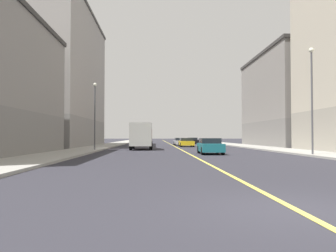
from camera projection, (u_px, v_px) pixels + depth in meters
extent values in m
plane|color=#2B2A32|center=(297.00, 210.00, 6.89)|extent=(400.00, 400.00, 0.00)
cube|color=#9E9B93|center=(235.00, 145.00, 56.22)|extent=(3.84, 168.00, 0.15)
cube|color=#9E9B93|center=(109.00, 145.00, 55.46)|extent=(3.84, 168.00, 0.15)
cube|color=#E5D14C|center=(173.00, 145.00, 55.84)|extent=(0.16, 154.00, 0.01)
cube|color=slate|center=(295.00, 134.00, 49.54)|extent=(10.43, 19.85, 3.57)
cube|color=gray|center=(295.00, 89.00, 49.73)|extent=(10.43, 19.85, 9.31)
cube|color=#3B3937|center=(294.00, 56.00, 49.87)|extent=(10.73, 20.15, 0.40)
cube|color=gray|center=(55.00, 133.00, 49.91)|extent=(10.43, 25.50, 3.92)
cube|color=#9E9993|center=(56.00, 67.00, 50.19)|extent=(10.43, 25.50, 15.25)
cube|color=#474442|center=(56.00, 14.00, 50.42)|extent=(10.73, 25.80, 0.40)
cylinder|color=#4C4C51|center=(312.00, 103.00, 25.64)|extent=(0.14, 0.14, 7.61)
sphere|color=#EAEACC|center=(311.00, 50.00, 25.76)|extent=(0.36, 0.36, 0.36)
cylinder|color=#4C4C51|center=(95.00, 118.00, 34.37)|extent=(0.14, 0.14, 6.33)
sphere|color=#EAEACC|center=(95.00, 85.00, 34.46)|extent=(0.36, 0.36, 0.36)
cube|color=silver|center=(180.00, 142.00, 55.27)|extent=(1.91, 4.10, 0.58)
cube|color=black|center=(180.00, 139.00, 55.20)|extent=(1.63, 1.83, 0.40)
cylinder|color=black|center=(174.00, 143.00, 56.46)|extent=(0.24, 0.65, 0.64)
cylinder|color=black|center=(184.00, 143.00, 56.57)|extent=(0.24, 0.65, 0.64)
cylinder|color=black|center=(175.00, 144.00, 53.96)|extent=(0.24, 0.65, 0.64)
cylinder|color=black|center=(186.00, 144.00, 54.07)|extent=(0.24, 0.65, 0.64)
cube|color=black|center=(193.00, 141.00, 66.76)|extent=(1.96, 4.26, 0.56)
cube|color=black|center=(193.00, 139.00, 66.97)|extent=(1.66, 2.18, 0.41)
cylinder|color=black|center=(188.00, 142.00, 67.99)|extent=(0.25, 0.65, 0.64)
cylinder|color=black|center=(196.00, 142.00, 68.12)|extent=(0.25, 0.65, 0.64)
cylinder|color=black|center=(189.00, 142.00, 65.40)|extent=(0.25, 0.65, 0.64)
cylinder|color=black|center=(198.00, 142.00, 65.53)|extent=(0.25, 0.65, 0.64)
cube|color=orange|center=(147.00, 141.00, 64.36)|extent=(1.85, 4.44, 0.68)
cube|color=black|center=(147.00, 138.00, 64.45)|extent=(1.62, 1.91, 0.46)
cylinder|color=black|center=(142.00, 142.00, 65.70)|extent=(0.22, 0.64, 0.64)
cylinder|color=black|center=(151.00, 142.00, 65.76)|extent=(0.22, 0.64, 0.64)
cylinder|color=black|center=(142.00, 143.00, 62.95)|extent=(0.22, 0.64, 0.64)
cylinder|color=black|center=(151.00, 143.00, 63.01)|extent=(0.22, 0.64, 0.64)
cube|color=gold|center=(186.00, 143.00, 48.60)|extent=(1.92, 4.50, 0.59)
cube|color=black|center=(186.00, 139.00, 48.73)|extent=(1.67, 2.12, 0.41)
cylinder|color=black|center=(179.00, 144.00, 49.93)|extent=(0.23, 0.64, 0.64)
cylinder|color=black|center=(191.00, 144.00, 50.02)|extent=(0.23, 0.64, 0.64)
cylinder|color=black|center=(181.00, 145.00, 47.16)|extent=(0.23, 0.64, 0.64)
cylinder|color=black|center=(193.00, 145.00, 47.25)|extent=(0.23, 0.64, 0.64)
cube|color=#196670|center=(210.00, 147.00, 28.48)|extent=(1.80, 4.07, 0.65)
cube|color=black|center=(210.00, 141.00, 28.66)|extent=(1.57, 2.07, 0.44)
cylinder|color=black|center=(199.00, 150.00, 29.70)|extent=(0.23, 0.64, 0.64)
cylinder|color=black|center=(217.00, 150.00, 29.75)|extent=(0.23, 0.64, 0.64)
cylinder|color=black|center=(203.00, 151.00, 27.19)|extent=(0.23, 0.64, 0.64)
cylinder|color=black|center=(223.00, 151.00, 27.24)|extent=(0.23, 0.64, 0.64)
cube|color=maroon|center=(142.00, 138.00, 40.85)|extent=(2.28, 1.89, 1.94)
cube|color=#B2B2A8|center=(141.00, 134.00, 37.28)|extent=(2.28, 4.46, 2.44)
cylinder|color=black|center=(133.00, 145.00, 40.45)|extent=(0.30, 0.90, 0.90)
cylinder|color=black|center=(151.00, 145.00, 40.52)|extent=(0.30, 0.90, 0.90)
cylinder|color=black|center=(131.00, 146.00, 36.26)|extent=(0.30, 0.90, 0.90)
cylinder|color=black|center=(151.00, 146.00, 36.34)|extent=(0.30, 0.90, 0.90)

